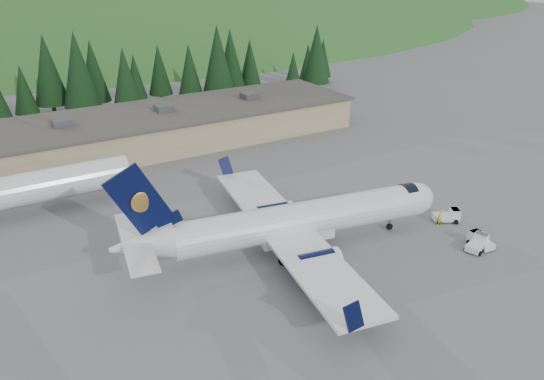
% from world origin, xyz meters
% --- Properties ---
extents(ground, '(600.00, 600.00, 0.00)m').
position_xyz_m(ground, '(0.00, 0.00, 0.00)').
color(ground, slate).
extents(airliner, '(33.87, 31.94, 11.26)m').
position_xyz_m(airliner, '(-0.98, 0.17, 3.00)').
color(airliner, white).
rests_on(airliner, ground).
extents(second_airliner, '(27.50, 11.00, 10.05)m').
position_xyz_m(second_airliner, '(-24.92, 22.00, 3.32)').
color(second_airliner, white).
rests_on(second_airliner, ground).
extents(baggage_tug_a, '(3.01, 2.26, 1.45)m').
position_xyz_m(baggage_tug_a, '(14.77, -9.41, 0.65)').
color(baggage_tug_a, white).
rests_on(baggage_tug_a, ground).
extents(baggage_tug_b, '(3.09, 2.65, 1.48)m').
position_xyz_m(baggage_tug_b, '(16.96, -3.63, 0.66)').
color(baggage_tug_b, white).
rests_on(baggage_tug_b, ground).
extents(baggage_tug_c, '(1.82, 2.75, 1.40)m').
position_xyz_m(baggage_tug_c, '(15.37, -9.04, 0.63)').
color(baggage_tug_c, white).
rests_on(baggage_tug_c, ground).
extents(terminal_building, '(71.00, 17.00, 6.10)m').
position_xyz_m(terminal_building, '(-5.01, 38.00, 2.62)').
color(terminal_building, '#978B63').
rests_on(terminal_building, ground).
extents(ramp_worker, '(0.72, 0.52, 1.85)m').
position_xyz_m(ramp_worker, '(15.42, -3.80, 0.92)').
color(ramp_worker, yellow).
rests_on(ramp_worker, ground).
extents(tree_line, '(110.23, 16.87, 14.10)m').
position_xyz_m(tree_line, '(-8.90, 58.34, 7.47)').
color(tree_line, black).
rests_on(tree_line, ground).
extents(hills, '(614.00, 330.00, 300.00)m').
position_xyz_m(hills, '(53.34, 207.38, -82.80)').
color(hills, '#23511F').
rests_on(hills, ground).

